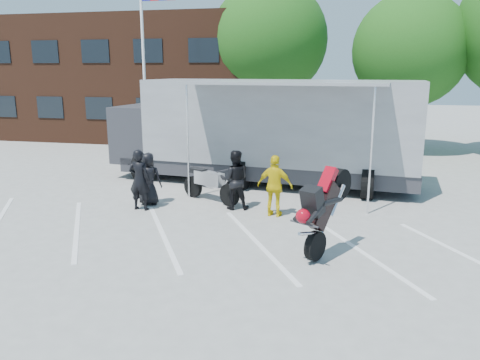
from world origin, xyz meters
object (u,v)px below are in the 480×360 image
at_px(tree_left, 269,40).
at_px(spectator_leather_c, 235,180).
at_px(spectator_leather_b, 140,180).
at_px(spectator_hivis, 275,186).
at_px(transporter_truck, 265,183).
at_px(stunt_bike_rider, 332,252).
at_px(tree_mid, 410,50).
at_px(parked_motorcycle, 211,201).
at_px(spectator_leather_a, 148,179).
at_px(flagpole, 149,46).

relative_size(tree_left, spectator_leather_c, 4.89).
distance_m(spectator_leather_b, spectator_hivis, 3.97).
xyz_separation_m(transporter_truck, stunt_bike_rider, (2.61, -6.31, 0.00)).
height_order(tree_mid, spectator_hivis, tree_mid).
distance_m(stunt_bike_rider, spectator_leather_c, 4.19).
height_order(parked_motorcycle, stunt_bike_rider, stunt_bike_rider).
bearing_deg(spectator_leather_b, tree_mid, -122.72).
bearing_deg(parked_motorcycle, spectator_hivis, -88.01).
xyz_separation_m(spectator_leather_b, spectator_leather_c, (2.70, 0.69, -0.02)).
bearing_deg(spectator_leather_a, transporter_truck, -139.53).
relative_size(spectator_leather_a, spectator_leather_c, 0.91).
xyz_separation_m(tree_left, tree_mid, (7.00, -1.00, -0.62)).
xyz_separation_m(transporter_truck, spectator_leather_c, (-0.34, -3.46, 0.88)).
bearing_deg(parked_motorcycle, tree_left, 28.52).
bearing_deg(tree_left, parked_motorcycle, -89.46).
bearing_deg(transporter_truck, tree_left, 104.48).
bearing_deg(spectator_leather_a, tree_mid, -136.40).
xyz_separation_m(tree_mid, stunt_bike_rider, (-3.02, -14.23, -4.94)).
distance_m(parked_motorcycle, spectator_hivis, 2.59).
distance_m(transporter_truck, spectator_leather_a, 4.75).
bearing_deg(tree_left, stunt_bike_rider, -75.36).
height_order(tree_left, spectator_hivis, tree_left).
distance_m(tree_mid, spectator_hivis, 13.36).
bearing_deg(spectator_leather_c, spectator_leather_b, 1.56).
height_order(flagpole, spectator_leather_a, flagpole).
bearing_deg(tree_mid, stunt_bike_rider, -101.98).
bearing_deg(tree_mid, transporter_truck, -125.39).
bearing_deg(spectator_leather_a, spectator_leather_b, 77.67).
height_order(flagpole, spectator_leather_b, flagpole).
xyz_separation_m(spectator_leather_a, spectator_leather_c, (2.67, 0.12, 0.08)).
bearing_deg(stunt_bike_rider, spectator_leather_c, 164.89).
xyz_separation_m(stunt_bike_rider, spectator_hivis, (-1.68, 2.41, 0.87)).
height_order(tree_left, spectator_leather_a, tree_left).
relative_size(flagpole, spectator_hivis, 4.58).
distance_m(flagpole, spectator_leather_a, 8.19).
distance_m(tree_mid, spectator_leather_c, 13.48).
distance_m(stunt_bike_rider, spectator_hivis, 3.06).
height_order(flagpole, stunt_bike_rider, flagpole).
xyz_separation_m(stunt_bike_rider, spectator_leather_b, (-5.65, 2.16, 0.90)).
height_order(stunt_bike_rider, spectator_leather_b, spectator_leather_b).
xyz_separation_m(flagpole, spectator_leather_c, (5.28, -6.38, -4.17)).
bearing_deg(spectator_leather_b, transporter_truck, -123.25).
distance_m(transporter_truck, parked_motorcycle, 3.10).
bearing_deg(spectator_leather_b, flagpole, -67.01).
bearing_deg(flagpole, spectator_leather_b, -69.95).
distance_m(tree_left, spectator_hivis, 13.85).
bearing_deg(spectator_hivis, flagpole, -36.50).
relative_size(flagpole, spectator_leather_c, 4.53).
xyz_separation_m(tree_left, spectator_leather_a, (-1.64, -12.50, -4.76)).
bearing_deg(spectator_hivis, transporter_truck, -66.89).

